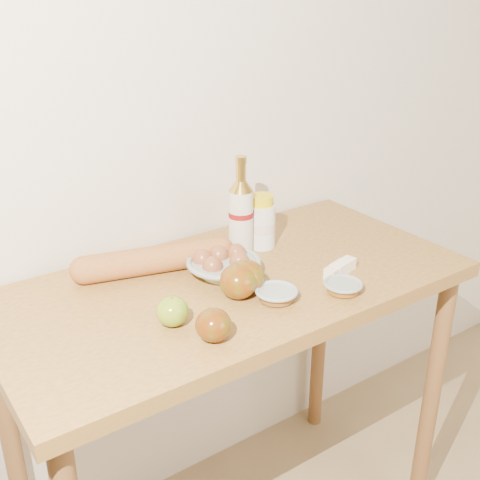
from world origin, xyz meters
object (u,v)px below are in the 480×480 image
Objects in this scene: egg_bowl at (223,265)px; table at (233,321)px; cream_bottle at (262,223)px; baguette at (155,260)px; bourbon_bottle at (241,215)px.

table is at bearing -80.41° from egg_bowl.
baguette is at bearing 155.59° from cream_bottle.
baguette is at bearing 134.12° from table.
table is 5.20× the size of egg_bowl.
cream_bottle reaches higher than baguette.
bourbon_bottle is 0.17m from egg_bowl.
bourbon_bottle reaches higher than egg_bowl.
baguette reaches higher than egg_bowl.
egg_bowl is (-0.12, -0.09, -0.08)m from bourbon_bottle.
bourbon_bottle is 0.08m from cream_bottle.
table is 2.77× the size of baguette.
cream_bottle is at bearing 10.47° from baguette.
egg_bowl is at bearing 99.59° from table.
cream_bottle is 0.33m from baguette.
bourbon_bottle reaches higher than table.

